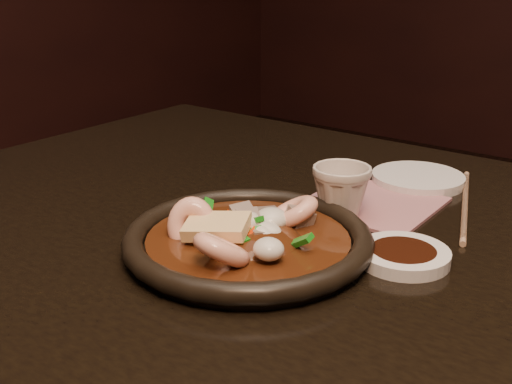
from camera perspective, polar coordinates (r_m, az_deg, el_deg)
The scene contains 8 objects.
table at distance 0.70m, azimuth 17.37°, elevation -13.87°, with size 1.60×0.90×0.75m.
plate at distance 0.70m, azimuth -0.70°, elevation -4.36°, with size 0.27×0.27×0.03m.
stirfry at distance 0.70m, azimuth -0.89°, elevation -3.74°, with size 0.16×0.20×0.06m.
soy_dish at distance 0.70m, azimuth 12.94°, elevation -5.52°, with size 0.10×0.10×0.01m, color white.
saucer_left at distance 0.95m, azimuth 14.20°, elevation 1.16°, with size 0.13×0.13×0.01m, color white.
tea_cup at distance 0.79m, azimuth 7.58°, elevation 0.11°, with size 0.07×0.07×0.07m, color beige.
chopsticks at distance 0.88m, azimuth 18.08°, elevation -1.04°, with size 0.09×0.25×0.01m.
napkin at distance 0.85m, azimuth 10.26°, elevation -1.03°, with size 0.16×0.16×0.00m, color #A06268.
Camera 1 is at (0.17, -0.56, 1.06)m, focal length 45.00 mm.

